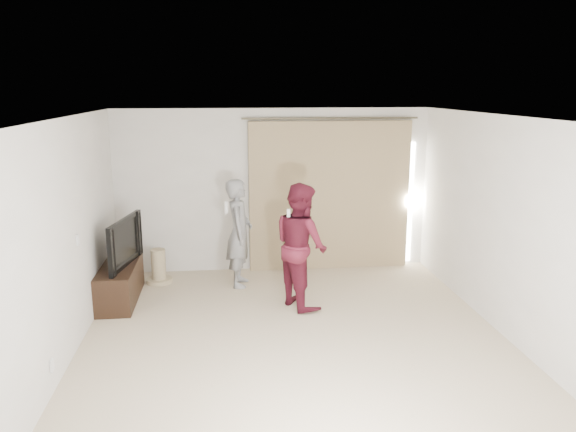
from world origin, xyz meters
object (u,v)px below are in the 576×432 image
object	(u,v)px
tv	(117,242)
person_man	(239,233)
tv_console	(120,283)
person_woman	(301,245)

from	to	relation	value
tv	person_man	xyz separation A→B (m)	(1.68, 0.44, -0.04)
tv_console	tv	world-z (taller)	tv
tv	person_woman	bearing A→B (deg)	-88.94
tv	person_man	size ratio (longest dim) A/B	0.71
person_man	person_woman	xyz separation A→B (m)	(0.80, -0.89, 0.04)
tv_console	tv	xyz separation A→B (m)	(0.00, 0.00, 0.59)
tv	person_man	world-z (taller)	person_man
person_man	person_woman	distance (m)	1.20
tv	tv_console	bearing A→B (deg)	0.00
person_man	tv_console	bearing A→B (deg)	-165.21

